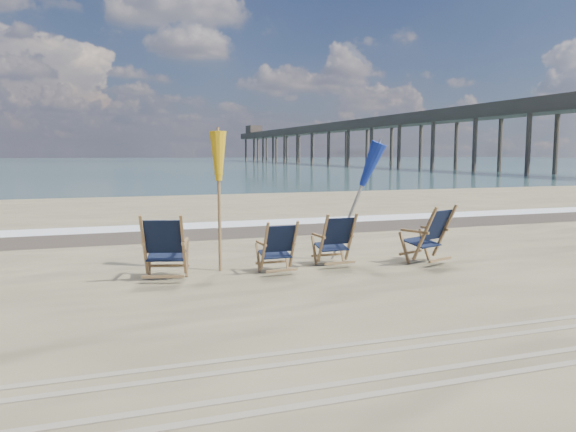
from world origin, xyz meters
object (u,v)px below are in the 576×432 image
beach_chair_2 (351,239)px  beach_chair_0 (183,248)px  umbrella_blue (354,164)px  umbrella_yellow (219,164)px  fishing_pier (363,137)px  beach_chair_1 (294,247)px  beach_chair_3 (444,233)px

beach_chair_2 → beach_chair_0: bearing=3.4°
beach_chair_2 → umbrella_blue: umbrella_blue is taller
umbrella_yellow → fishing_pier: size_ratio=0.02×
umbrella_blue → beach_chair_2: bearing=-119.4°
beach_chair_2 → umbrella_blue: 1.45m
umbrella_blue → fishing_pier: (36.72, 71.89, 2.81)m
beach_chair_0 → beach_chair_2: size_ratio=1.11×
beach_chair_0 → fishing_pier: size_ratio=0.01×
beach_chair_1 → fishing_pier: size_ratio=0.01×
fishing_pier → beach_chair_2: bearing=-117.1°
beach_chair_0 → umbrella_blue: size_ratio=0.47×
beach_chair_0 → beach_chair_3: bearing=-164.3°
beach_chair_1 → umbrella_blue: umbrella_blue is taller
beach_chair_0 → umbrella_yellow: 1.65m
beach_chair_1 → umbrella_blue: size_ratio=0.39×
umbrella_yellow → fishing_pier: (39.31, 71.91, 2.79)m
beach_chair_0 → umbrella_yellow: (0.74, 0.68, 1.31)m
beach_chair_0 → beach_chair_2: beach_chair_0 is taller
beach_chair_1 → umbrella_blue: (1.46, 0.72, 1.38)m
fishing_pier → umbrella_yellow: bearing=-118.7°
umbrella_yellow → beach_chair_0: bearing=-137.4°
beach_chair_2 → umbrella_yellow: 2.74m
beach_chair_1 → beach_chair_0: bearing=-1.6°
beach_chair_1 → umbrella_blue: bearing=-155.1°
umbrella_yellow → fishing_pier: 82.00m
beach_chair_1 → fishing_pier: 82.14m
beach_chair_0 → beach_chair_3: (4.87, -0.03, 0.00)m
beach_chair_3 → umbrella_blue: umbrella_blue is taller
beach_chair_0 → umbrella_blue: bearing=-152.0°
umbrella_blue → fishing_pier: bearing=62.9°
beach_chair_2 → umbrella_blue: (0.26, 0.47, 1.34)m
umbrella_blue → umbrella_yellow: bearing=-179.5°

